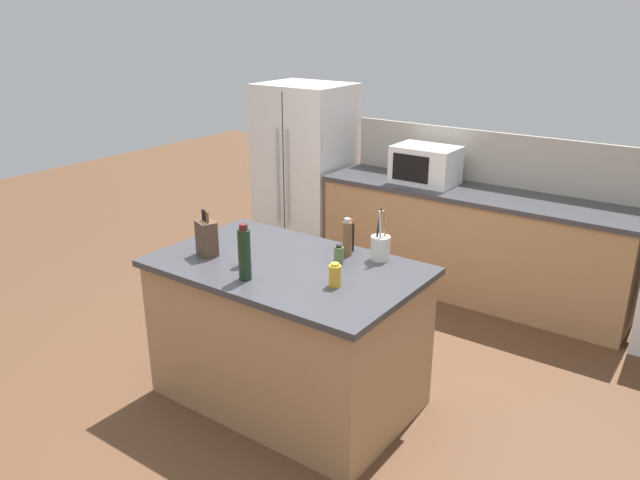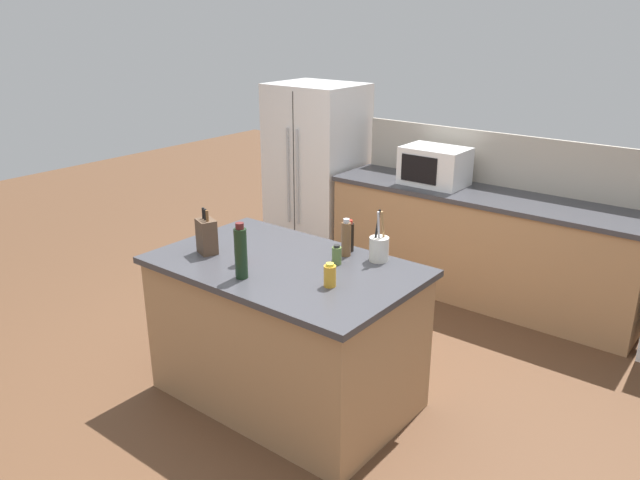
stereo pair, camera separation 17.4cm
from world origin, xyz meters
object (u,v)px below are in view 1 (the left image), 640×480
knife_block (207,238)px  spice_jar_oregano (339,255)px  refrigerator (306,170)px  honey_jar (335,275)px  pepper_grinder (347,238)px  utensil_crock (380,247)px  wine_bottle (244,254)px  soy_sauce_bottle (349,236)px  hot_sauce_bottle (243,251)px  microwave (426,165)px

knife_block → spice_jar_oregano: size_ratio=2.36×
refrigerator → honey_jar: size_ratio=12.55×
honey_jar → pepper_grinder: pepper_grinder is taller
utensil_crock → honey_jar: 0.49m
wine_bottle → soy_sauce_bottle: (0.23, 0.72, -0.06)m
knife_block → pepper_grinder: bearing=56.2°
utensil_crock → soy_sauce_bottle: (-0.24, 0.02, 0.01)m
soy_sauce_bottle → knife_block: bearing=-139.5°
knife_block → spice_jar_oregano: 0.83m
refrigerator → spice_jar_oregano: bearing=-49.1°
honey_jar → soy_sauce_bottle: 0.56m
refrigerator → soy_sauce_bottle: (1.72, -1.84, 0.18)m
utensil_crock → soy_sauce_bottle: size_ratio=1.56×
knife_block → hot_sauce_bottle: bearing=22.4°
honey_jar → wine_bottle: bearing=-155.2°
utensil_crock → hot_sauce_bottle: 0.83m
honey_jar → microwave: bearing=104.5°
utensil_crock → wine_bottle: size_ratio=0.97×
utensil_crock → pepper_grinder: bearing=-164.1°
knife_block → honey_jar: bearing=25.6°
hot_sauce_bottle → pepper_grinder: 0.65m
microwave → pepper_grinder: bearing=-78.1°
microwave → honey_jar: microwave is taller
utensil_crock → knife_block: bearing=-148.6°
hot_sauce_bottle → pepper_grinder: bearing=49.9°
refrigerator → hot_sauce_bottle: 2.76m
microwave → honey_jar: bearing=-75.5°
utensil_crock → honey_jar: bearing=-90.6°
spice_jar_oregano → pepper_grinder: 0.16m
pepper_grinder → utensil_crock: bearing=15.9°
honey_jar → wine_bottle: wine_bottle is taller
refrigerator → knife_block: size_ratio=5.92×
soy_sauce_bottle → hot_sauce_bottle: size_ratio=1.10×
honey_jar → utensil_crock: bearing=89.4°
refrigerator → microwave: refrigerator is taller
spice_jar_oregano → knife_block: bearing=-154.7°
knife_block → refrigerator: bearing=134.3°
refrigerator → microwave: 1.38m
utensil_crock → hot_sauce_bottle: size_ratio=1.71×
knife_block → wine_bottle: bearing=3.2°
microwave → wine_bottle: size_ratio=1.66×
wine_bottle → spice_jar_oregano: 0.59m
knife_block → wine_bottle: 0.47m
knife_block → soy_sauce_bottle: 0.90m
wine_bottle → microwave: bearing=92.8°
honey_jar → hot_sauce_bottle: (-0.62, -0.07, 0.02)m
honey_jar → hot_sauce_bottle: hot_sauce_bottle is taller
refrigerator → utensil_crock: (1.96, -1.86, 0.16)m
utensil_crock → honey_jar: (-0.00, -0.49, -0.02)m
spice_jar_oregano → soy_sauce_bottle: bearing=107.5°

